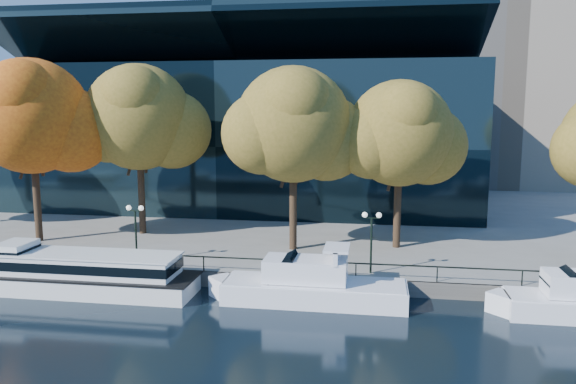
% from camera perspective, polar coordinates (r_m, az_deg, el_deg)
% --- Properties ---
extents(ground, '(160.00, 160.00, 0.00)m').
position_cam_1_polar(ground, '(35.25, -10.13, -10.92)').
color(ground, black).
rests_on(ground, ground).
extents(promenade, '(90.00, 67.08, 1.00)m').
position_cam_1_polar(promenade, '(69.53, -0.28, -0.69)').
color(promenade, slate).
rests_on(promenade, ground).
extents(railing, '(88.20, 0.08, 0.99)m').
position_cam_1_polar(railing, '(37.62, -8.58, -6.54)').
color(railing, black).
rests_on(railing, promenade).
extents(convention_building, '(50.00, 24.57, 21.43)m').
position_cam_1_polar(convention_building, '(64.99, -4.45, 5.74)').
color(convention_building, black).
rests_on(convention_building, ground).
extents(tour_boat, '(16.35, 3.65, 3.10)m').
position_cam_1_polar(tour_boat, '(38.58, -20.82, -7.58)').
color(tour_boat, white).
rests_on(tour_boat, ground).
extents(cruiser_near, '(12.21, 3.15, 3.54)m').
position_cam_1_polar(cruiser_near, '(34.33, 1.89, -9.39)').
color(cruiser_near, white).
rests_on(cruiser_near, ground).
extents(tree_1, '(11.32, 9.29, 14.54)m').
position_cam_1_polar(tree_1, '(48.61, -24.47, 6.79)').
color(tree_1, black).
rests_on(tree_1, promenade).
extents(tree_2, '(11.05, 9.06, 14.32)m').
position_cam_1_polar(tree_2, '(48.66, -14.77, 7.14)').
color(tree_2, black).
rests_on(tree_2, promenade).
extents(tree_3, '(10.77, 8.83, 13.75)m').
position_cam_1_polar(tree_3, '(41.67, 0.76, 6.61)').
color(tree_3, black).
rests_on(tree_3, promenade).
extents(tree_4, '(10.01, 8.21, 12.78)m').
position_cam_1_polar(tree_4, '(43.11, 11.48, 5.63)').
color(tree_4, black).
rests_on(tree_4, promenade).
extents(lamp_1, '(1.26, 0.36, 4.03)m').
position_cam_1_polar(lamp_1, '(40.15, -15.25, -2.79)').
color(lamp_1, black).
rests_on(lamp_1, promenade).
extents(lamp_2, '(1.26, 0.36, 4.03)m').
position_cam_1_polar(lamp_2, '(36.65, 8.48, -3.66)').
color(lamp_2, black).
rests_on(lamp_2, promenade).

